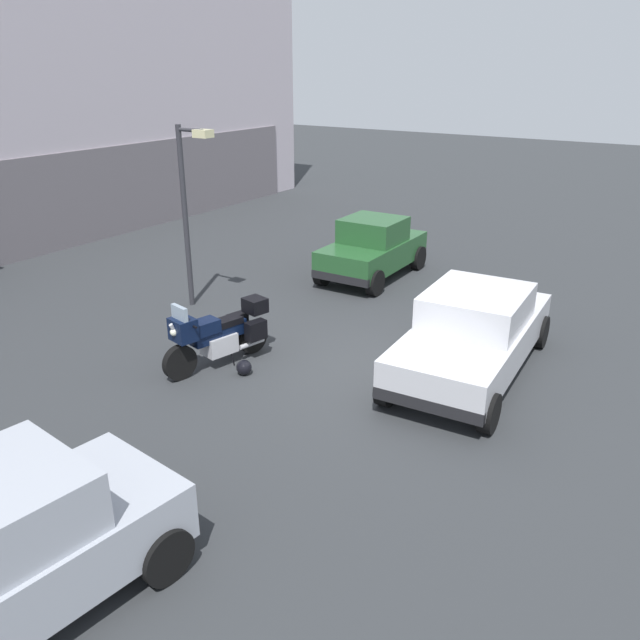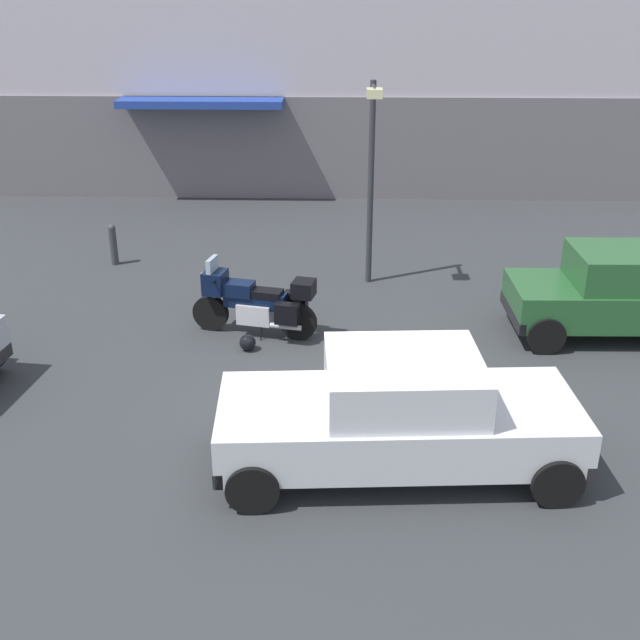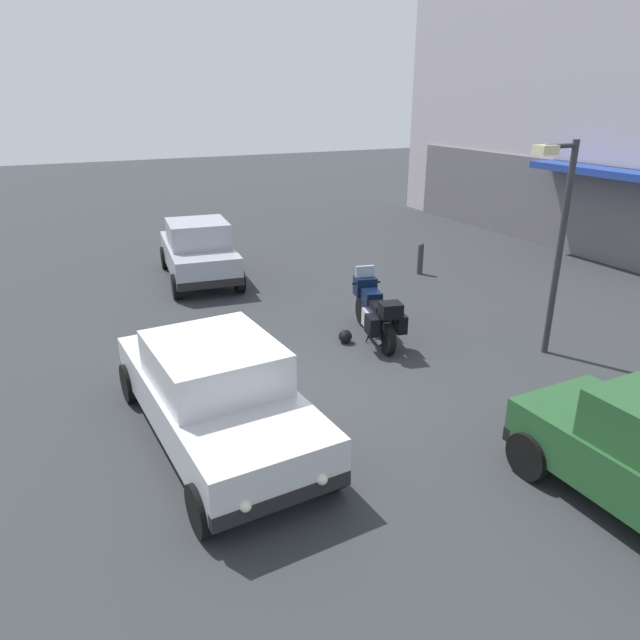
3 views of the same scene
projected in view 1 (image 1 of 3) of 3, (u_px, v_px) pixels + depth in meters
The scene contains 6 objects.
ground_plane at pixel (383, 371), 11.60m from camera, with size 80.00×80.00×0.00m, color #2D3033.
motorcycle at pixel (219, 334), 11.63m from camera, with size 2.24×1.00×1.36m.
helmet at pixel (244, 367), 11.42m from camera, with size 0.28×0.28×0.28m, color black.
car_sedan_far at pixel (473, 333), 11.26m from camera, with size 4.66×2.16×1.56m.
car_compact_side at pixel (373, 248), 16.43m from camera, with size 3.50×1.76×1.56m.
streetlamp_curbside at pixel (189, 198), 13.78m from camera, with size 0.28×0.94×4.03m.
Camera 1 is at (-9.33, -4.74, 5.22)m, focal length 35.69 mm.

